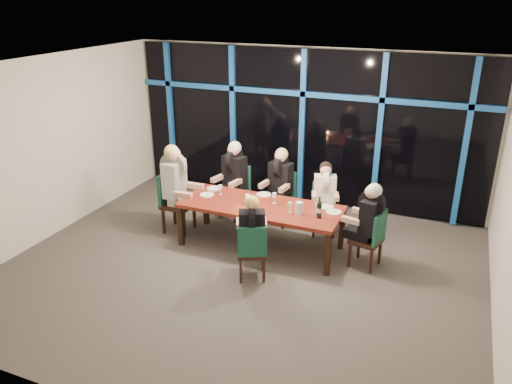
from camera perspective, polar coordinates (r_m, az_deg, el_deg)
room at (r=6.86m, az=-1.93°, el=5.81°), size 7.04×7.00×3.02m
window_wall at (r=9.63m, az=5.45°, el=7.60°), size 6.86×0.43×2.94m
dining_table at (r=8.01m, az=0.55°, el=-1.94°), size 2.60×1.00×0.75m
chair_far_left at (r=9.20m, az=-2.26°, el=0.45°), size 0.55×0.55×0.99m
chair_far_mid at (r=8.98m, az=2.93°, el=-0.25°), size 0.50×0.50×0.96m
chair_far_right at (r=8.67m, az=7.75°, el=-1.56°), size 0.52×0.52×0.89m
chair_end_left at (r=8.75m, az=-9.46°, el=-0.73°), size 0.52×0.52×1.07m
chair_end_right at (r=7.69m, az=13.08°, el=-4.98°), size 0.51×0.51×0.93m
chair_near_mid at (r=7.19m, az=-0.46°, el=-6.55°), size 0.55×0.55×0.90m
diner_far_left at (r=9.00m, az=-2.62°, el=2.61°), size 0.55×0.66×0.97m
diner_far_mid at (r=8.77m, az=2.73°, el=1.88°), size 0.51×0.63×0.93m
diner_far_right at (r=8.47m, az=7.89°, el=0.43°), size 0.52×0.60×0.86m
diner_end_left at (r=8.56m, az=-9.11°, el=1.78°), size 0.67×0.54×1.04m
diner_end_right at (r=7.56m, az=12.77°, el=-2.34°), size 0.62×0.51×0.91m
diner_near_mid at (r=7.09m, az=-0.49°, el=-3.71°), size 0.57×0.62×0.87m
plate_far_left at (r=8.66m, az=-4.87°, el=0.40°), size 0.24×0.24×0.01m
plate_far_mid at (r=8.37m, az=0.88°, el=-0.29°), size 0.24×0.24×0.01m
plate_far_right at (r=7.98m, az=8.01°, el=-1.68°), size 0.24×0.24×0.01m
plate_end_left at (r=8.40m, az=-5.62°, el=-0.31°), size 0.24×0.24×0.01m
plate_end_right at (r=7.81m, az=8.88°, el=-2.28°), size 0.24×0.24×0.01m
plate_near_mid at (r=7.64m, az=-0.60°, el=-2.56°), size 0.24×0.24×0.01m
wine_bottle at (r=7.56m, az=7.24°, el=-2.02°), size 0.08×0.08×0.34m
water_pitcher at (r=7.64m, az=4.93°, el=-1.88°), size 0.13×0.11×0.20m
tea_light at (r=7.83m, az=-0.69°, el=-1.88°), size 0.05×0.05×0.03m
wine_glass_a at (r=7.96m, az=-0.99°, el=-0.58°), size 0.07×0.07×0.18m
wine_glass_b at (r=8.01m, az=2.10°, el=-0.43°), size 0.07×0.07×0.18m
wine_glass_c at (r=7.71m, az=3.89°, el=-1.49°), size 0.06×0.06×0.16m
wine_glass_d at (r=8.37m, az=-4.10°, el=0.49°), size 0.07×0.07×0.17m
wine_glass_e at (r=7.73m, az=7.05°, el=-1.58°), size 0.06×0.06×0.16m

